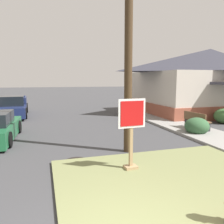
{
  "coord_description": "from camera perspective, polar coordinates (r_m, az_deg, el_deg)",
  "views": [
    {
      "loc": [
        -1.09,
        -2.72,
        2.6
      ],
      "look_at": [
        1.29,
        5.18,
        1.43
      ],
      "focal_mm": 36.82,
      "sensor_mm": 36.0,
      "label": 1
    }
  ],
  "objects": [
    {
      "name": "grass_corner_patch",
      "position": [
        6.11,
        16.11,
        -17.03
      ],
      "size": [
        5.84,
        5.06,
        0.08
      ],
      "primitive_type": "cube",
      "color": "olive",
      "rests_on": "ground"
    },
    {
      "name": "sidewalk_strip",
      "position": [
        11.31,
        23.51,
        -5.6
      ],
      "size": [
        2.2,
        14.91,
        0.12
      ],
      "primitive_type": "cube",
      "color": "gray",
      "rests_on": "ground"
    },
    {
      "name": "stop_sign",
      "position": [
        6.46,
        4.82,
        -5.6
      ],
      "size": [
        0.81,
        0.3,
        2.0
      ],
      "color": "#A3845B",
      "rests_on": "grass_corner_patch"
    },
    {
      "name": "manhole_cover",
      "position": [
        7.65,
        -8.86,
        -11.83
      ],
      "size": [
        0.7,
        0.7,
        0.02
      ],
      "primitive_type": "cylinder",
      "color": "black",
      "rests_on": "ground"
    },
    {
      "name": "pickup_truck_navy",
      "position": [
        17.82,
        -23.56,
        0.99
      ],
      "size": [
        2.19,
        5.37,
        1.48
      ],
      "color": "#19234C",
      "rests_on": "ground"
    },
    {
      "name": "street_bench",
      "position": [
        12.32,
        20.17,
        -1.84
      ],
      "size": [
        0.54,
        1.57,
        0.85
      ],
      "color": "brown",
      "rests_on": "sidewalk_strip"
    },
    {
      "name": "corner_house",
      "position": [
        19.93,
        22.95,
        7.29
      ],
      "size": [
        11.06,
        8.78,
        4.98
      ],
      "color": "brown",
      "rests_on": "ground"
    },
    {
      "name": "shrub_near_porch",
      "position": [
        15.24,
        25.96,
        -0.89
      ],
      "size": [
        1.11,
        1.11,
        0.89
      ],
      "primitive_type": "ellipsoid",
      "color": "#375E30",
      "rests_on": "ground"
    },
    {
      "name": "shrub_by_curb",
      "position": [
        11.63,
        20.32,
        -3.31
      ],
      "size": [
        1.14,
        1.14,
        0.82
      ],
      "primitive_type": "ellipsoid",
      "color": "#325835",
      "rests_on": "ground"
    }
  ]
}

